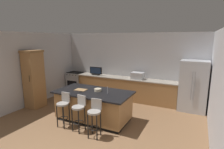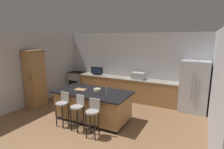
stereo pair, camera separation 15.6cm
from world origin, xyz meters
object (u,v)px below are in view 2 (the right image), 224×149
kitchen_island (93,105)px  cell_phone (81,91)px  bar_stool_center (78,110)px  fruit_bowl (97,90)px  bar_stool_right (93,115)px  microwave (138,76)px  refrigerator (194,86)px  bar_stool_left (63,106)px  cabinet_tower (35,78)px  range_oven (77,82)px  cutting_board (80,90)px  tv_monitor (97,71)px

kitchen_island → cell_phone: 0.58m
bar_stool_center → fruit_bowl: bearing=90.3°
kitchen_island → bar_stool_right: (0.56, -0.84, 0.13)m
microwave → bar_stool_right: size_ratio=0.48×
refrigerator → bar_stool_left: 4.41m
bar_stool_center → microwave: bearing=85.1°
microwave → fruit_bowl: bearing=-104.6°
cabinet_tower → range_oven: bearing=86.9°
bar_stool_left → range_oven: bearing=121.9°
refrigerator → cutting_board: 3.87m
kitchen_island → fruit_bowl: (0.11, 0.09, 0.49)m
microwave → bar_stool_left: bearing=-112.4°
kitchen_island → cutting_board: size_ratio=6.49×
bar_stool_left → fruit_bowl: bearing=51.1°
range_oven → microwave: microwave is taller
microwave → fruit_bowl: (-0.57, -2.18, -0.09)m
tv_monitor → cutting_board: 2.40m
kitchen_island → range_oven: bearing=136.6°
kitchen_island → bar_stool_left: (-0.55, -0.73, 0.13)m
fruit_bowl → cabinet_tower: bearing=-177.7°
tv_monitor → cell_phone: bearing=-69.0°
bar_stool_right → cutting_board: 1.31m
refrigerator → microwave: (-2.05, 0.07, 0.16)m
bar_stool_center → range_oven: bearing=136.3°
kitchen_island → cutting_board: 0.63m
kitchen_island → cabinet_tower: (-2.52, -0.02, 0.63)m
bar_stool_right → tv_monitor: bearing=113.6°
cell_phone → fruit_bowl: bearing=17.2°
refrigerator → bar_stool_center: size_ratio=1.80×
refrigerator → range_oven: bearing=179.2°
range_oven → cutting_board: same height
cabinet_tower → tv_monitor: cabinet_tower is taller
kitchen_island → fruit_bowl: bearing=37.9°
range_oven → cabinet_tower: size_ratio=0.45×
microwave → bar_stool_center: 3.12m
cell_phone → bar_stool_right: bearing=-51.1°
bar_stool_center → cutting_board: (-0.44, 0.71, 0.34)m
cabinet_tower → bar_stool_left: 2.15m
cell_phone → bar_stool_center: bearing=-74.5°
refrigerator → range_oven: (-5.13, 0.07, -0.42)m
bar_stool_center → bar_stool_right: size_ratio=0.99×
tv_monitor → range_oven: bearing=177.5°
cabinet_tower → bar_stool_left: cabinet_tower is taller
refrigerator → cell_phone: (-3.05, -2.37, 0.03)m
range_oven → bar_stool_right: bearing=-46.4°
bar_stool_center → refrigerator: bearing=54.9°
fruit_bowl → cell_phone: 0.51m
range_oven → fruit_bowl: 3.36m
refrigerator → cell_phone: size_ratio=11.88×
bar_stool_center → cell_phone: (-0.33, 0.57, 0.33)m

